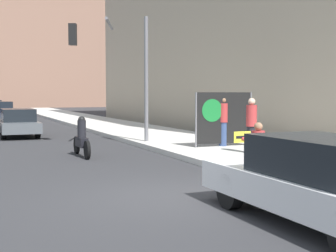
% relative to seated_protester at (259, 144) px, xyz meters
% --- Properties ---
extents(ground_plane, '(160.00, 160.00, 0.00)m').
position_rel_seated_protester_xyz_m(ground_plane, '(-2.99, -1.52, -0.79)').
color(ground_plane, '#303033').
extents(sidewalk_curb, '(4.47, 90.00, 0.18)m').
position_rel_seated_protester_xyz_m(sidewalk_curb, '(1.48, 13.48, -0.70)').
color(sidewalk_curb, beige).
rests_on(sidewalk_curb, ground_plane).
extents(seated_protester, '(0.97, 0.77, 1.17)m').
position_rel_seated_protester_xyz_m(seated_protester, '(0.00, 0.00, 0.00)').
color(seated_protester, '#474C56').
rests_on(seated_protester, sidewalk_curb).
extents(jogger_on_sidewalk, '(0.34, 0.34, 1.77)m').
position_rel_seated_protester_xyz_m(jogger_on_sidewalk, '(1.49, 2.64, 0.29)').
color(jogger_on_sidewalk, black).
rests_on(jogger_on_sidewalk, sidewalk_curb).
extents(pedestrian_behind, '(0.34, 0.34, 1.79)m').
position_rel_seated_protester_xyz_m(pedestrian_behind, '(1.69, 4.82, 0.30)').
color(pedestrian_behind, '#334775').
rests_on(pedestrian_behind, sidewalk_curb).
extents(protest_banner, '(2.34, 0.06, 1.96)m').
position_rel_seated_protester_xyz_m(protest_banner, '(1.67, 4.74, 0.42)').
color(protest_banner, slate).
rests_on(protest_banner, sidewalk_curb).
extents(traffic_light_pole, '(2.99, 2.75, 4.97)m').
position_rel_seated_protester_xyz_m(traffic_light_pole, '(-1.37, 7.98, 2.77)').
color(traffic_light_pole, slate).
rests_on(traffic_light_pole, sidewalk_curb).
extents(parked_car_curbside, '(1.75, 4.68, 1.40)m').
position_rel_seated_protester_xyz_m(parked_car_curbside, '(-1.77, -4.35, -0.09)').
color(parked_car_curbside, white).
rests_on(parked_car_curbside, ground_plane).
extents(car_on_road_nearest, '(1.74, 4.75, 1.36)m').
position_rel_seated_protester_xyz_m(car_on_road_nearest, '(-4.65, 13.94, -0.10)').
color(car_on_road_nearest, '#565B60').
rests_on(car_on_road_nearest, ground_plane).
extents(car_on_road_distant, '(1.74, 4.53, 1.52)m').
position_rel_seated_protester_xyz_m(car_on_road_distant, '(-4.50, 28.53, -0.04)').
color(car_on_road_distant, navy).
rests_on(car_on_road_distant, ground_plane).
extents(motorcycle_on_road, '(0.28, 2.17, 1.34)m').
position_rel_seated_protester_xyz_m(motorcycle_on_road, '(-3.41, 5.31, -0.23)').
color(motorcycle_on_road, black).
rests_on(motorcycle_on_road, ground_plane).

